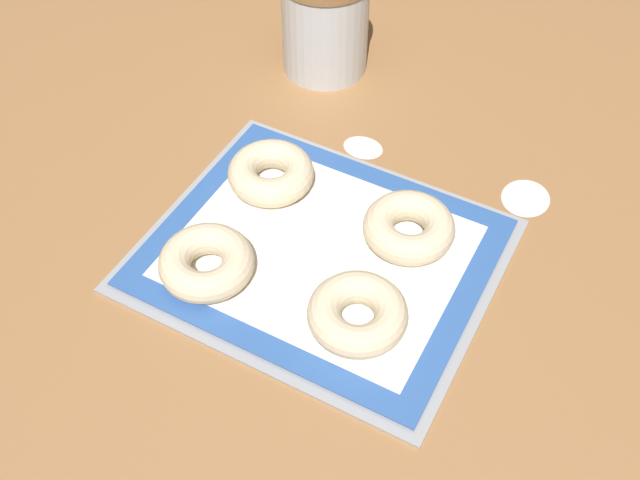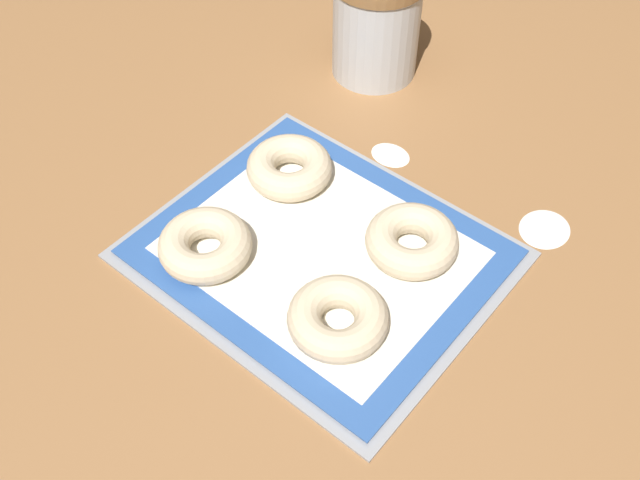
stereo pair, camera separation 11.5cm
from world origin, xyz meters
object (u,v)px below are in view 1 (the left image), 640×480
object	(u,v)px
baking_tray	(320,254)
bagel_back_left	(271,173)
bagel_back_right	(409,227)
flour_canister	(325,21)
bagel_front_left	(207,263)
bagel_front_right	(358,314)

from	to	relation	value
baking_tray	bagel_back_left	xyz separation A→B (m)	(-0.11, 0.07, 0.03)
bagel_back_right	flour_canister	distance (m)	0.38
bagel_front_left	bagel_back_right	bearing A→B (deg)	41.25
baking_tray	bagel_back_right	bearing A→B (deg)	39.00
bagel_front_right	bagel_back_right	size ratio (longest dim) A/B	1.00
bagel_front_right	flour_canister	distance (m)	0.50
baking_tray	bagel_back_left	world-z (taller)	bagel_back_left
bagel_front_right	flour_canister	bearing A→B (deg)	122.29
flour_canister	bagel_front_right	bearing A→B (deg)	-57.71
baking_tray	bagel_front_right	world-z (taller)	bagel_front_right
bagel_front_left	flour_canister	bearing A→B (deg)	99.96
bagel_front_right	bagel_back_left	xyz separation A→B (m)	(-0.20, 0.15, 0.00)
baking_tray	bagel_front_right	bearing A→B (deg)	-40.55
baking_tray	flour_canister	xyz separation A→B (m)	(-0.18, 0.34, 0.08)
baking_tray	bagel_front_right	size ratio (longest dim) A/B	3.69
bagel_front_right	bagel_front_left	bearing A→B (deg)	-174.34
baking_tray	bagel_back_left	bearing A→B (deg)	147.36
bagel_front_right	bagel_back_right	xyz separation A→B (m)	(-0.00, 0.14, 0.00)
bagel_front_left	bagel_back_left	world-z (taller)	same
bagel_back_left	bagel_back_right	world-z (taller)	same
bagel_back_left	bagel_back_right	distance (m)	0.20
baking_tray	bagel_back_right	size ratio (longest dim) A/B	3.69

